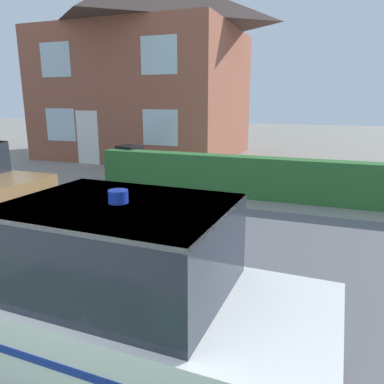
# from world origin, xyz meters

# --- Properties ---
(road_strip) EXTENTS (28.00, 6.83, 0.01)m
(road_strip) POSITION_xyz_m (0.00, 4.21, 0.01)
(road_strip) COLOR #5B5B60
(road_strip) RESTS_ON ground
(garden_hedge) EXTENTS (8.67, 0.52, 1.08)m
(garden_hedge) POSITION_xyz_m (0.54, 8.75, 0.54)
(garden_hedge) COLOR #2D662D
(garden_hedge) RESTS_ON ground
(police_car) EXTENTS (4.30, 1.73, 1.75)m
(police_car) POSITION_xyz_m (0.61, 1.92, 0.75)
(police_car) COLOR black
(police_car) RESTS_ON road_strip
(house_left) EXTENTS (8.51, 6.96, 7.98)m
(house_left) POSITION_xyz_m (-5.72, 15.03, 4.08)
(house_left) COLOR #93513D
(house_left) RESTS_ON ground
(wheelie_bin) EXTENTS (0.79, 0.72, 1.16)m
(wheelie_bin) POSITION_xyz_m (-3.31, 9.16, 0.59)
(wheelie_bin) COLOR black
(wheelie_bin) RESTS_ON ground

